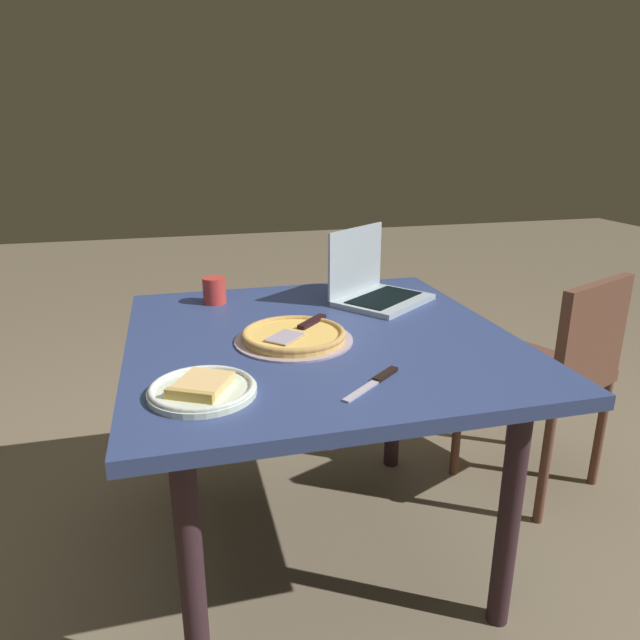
# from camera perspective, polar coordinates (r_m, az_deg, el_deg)

# --- Properties ---
(ground_plane) EXTENTS (12.00, 12.00, 0.00)m
(ground_plane) POSITION_cam_1_polar(r_m,az_deg,el_deg) (2.04, -0.03, -21.60)
(ground_plane) COLOR #7D6E56
(dining_table) EXTENTS (1.11, 1.08, 0.75)m
(dining_table) POSITION_cam_1_polar(r_m,az_deg,el_deg) (1.69, -0.04, -4.21)
(dining_table) COLOR navy
(dining_table) RESTS_ON ground_plane
(laptop) EXTENTS (0.37, 0.39, 0.25)m
(laptop) POSITION_cam_1_polar(r_m,az_deg,el_deg) (1.97, 5.41, 3.34)
(laptop) COLOR #ACBCC6
(laptop) RESTS_ON dining_table
(pizza_plate) EXTENTS (0.24, 0.24, 0.04)m
(pizza_plate) POSITION_cam_1_polar(r_m,az_deg,el_deg) (1.31, -11.64, -6.72)
(pizza_plate) COLOR white
(pizza_plate) RESTS_ON dining_table
(pizza_tray) EXTENTS (0.33, 0.33, 0.03)m
(pizza_tray) POSITION_cam_1_polar(r_m,az_deg,el_deg) (1.60, -2.61, -1.57)
(pizza_tray) COLOR #A894A6
(pizza_tray) RESTS_ON dining_table
(table_knife) EXTENTS (0.15, 0.18, 0.01)m
(table_knife) POSITION_cam_1_polar(r_m,az_deg,el_deg) (1.36, 5.64, -5.99)
(table_knife) COLOR silver
(table_knife) RESTS_ON dining_table
(drink_cup) EXTENTS (0.08, 0.08, 0.09)m
(drink_cup) POSITION_cam_1_polar(r_m,az_deg,el_deg) (1.97, -10.45, 2.94)
(drink_cup) COLOR red
(drink_cup) RESTS_ON dining_table
(chair_near) EXTENTS (0.54, 0.54, 0.84)m
(chair_near) POSITION_cam_1_polar(r_m,az_deg,el_deg) (2.23, 22.18, -4.42)
(chair_near) COLOR brown
(chair_near) RESTS_ON ground_plane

